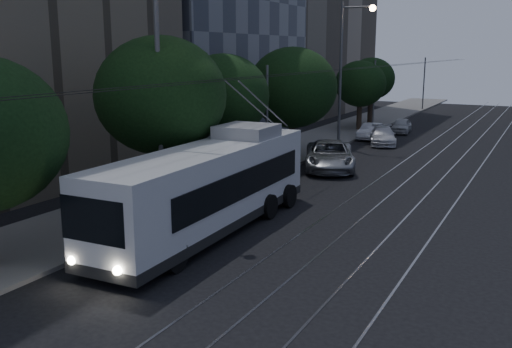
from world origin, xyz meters
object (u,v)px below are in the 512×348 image
at_px(car_white_b, 383,136).
at_px(car_white_c, 371,131).
at_px(pickup_silver, 330,155).
at_px(car_white_a, 335,151).
at_px(car_white_d, 401,126).
at_px(streetlamp_near, 167,64).
at_px(trolleybus, 211,187).
at_px(streetlamp_far, 347,61).

height_order(car_white_b, car_white_c, car_white_b).
xyz_separation_m(pickup_silver, car_white_a, (-0.55, 2.44, -0.20)).
distance_m(car_white_a, car_white_b, 7.85).
bearing_deg(car_white_c, car_white_b, -54.23).
distance_m(car_white_a, car_white_d, 14.44).
relative_size(pickup_silver, streetlamp_near, 0.56).
height_order(trolleybus, car_white_b, trolleybus).
height_order(streetlamp_near, streetlamp_far, streetlamp_near).
bearing_deg(streetlamp_far, car_white_a, -76.71).
height_order(car_white_c, streetlamp_near, streetlamp_near).
height_order(car_white_a, streetlamp_near, streetlamp_near).
height_order(pickup_silver, car_white_b, pickup_silver).
relative_size(trolleybus, car_white_b, 2.86).
distance_m(trolleybus, car_white_c, 25.43).
height_order(car_white_b, streetlamp_far, streetlamp_far).
relative_size(car_white_c, car_white_d, 1.03).
bearing_deg(car_white_a, streetlamp_near, -101.71).
distance_m(pickup_silver, streetlamp_near, 13.87).
distance_m(car_white_a, streetlamp_far, 7.64).
xyz_separation_m(car_white_c, streetlamp_near, (-0.82, -24.96, 5.64)).
xyz_separation_m(trolleybus, car_white_b, (0.20, 23.24, -1.08)).
bearing_deg(car_white_c, car_white_d, 74.41).
height_order(car_white_c, car_white_d, same).
bearing_deg(streetlamp_far, trolleybus, -84.79).
bearing_deg(streetlamp_far, car_white_d, 78.72).
relative_size(trolleybus, car_white_c, 3.39).
bearing_deg(car_white_d, car_white_b, -94.11).
bearing_deg(car_white_d, trolleybus, -96.23).
relative_size(car_white_b, car_white_c, 1.19).
relative_size(car_white_b, car_white_d, 1.23).
bearing_deg(streetlamp_far, car_white_b, 50.64).
distance_m(pickup_silver, car_white_c, 12.43).
bearing_deg(pickup_silver, car_white_c, 74.01).
height_order(pickup_silver, car_white_a, pickup_silver).
relative_size(trolleybus, car_white_a, 3.46).
bearing_deg(streetlamp_near, car_white_d, 85.95).
distance_m(car_white_d, streetlamp_near, 30.07).
relative_size(car_white_a, car_white_d, 1.01).
height_order(car_white_a, car_white_d, car_white_a).
xyz_separation_m(trolleybus, car_white_a, (-0.64, 15.44, -1.10)).
xyz_separation_m(car_white_c, car_white_d, (1.27, 4.50, 0.00)).
height_order(car_white_a, car_white_b, car_white_b).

